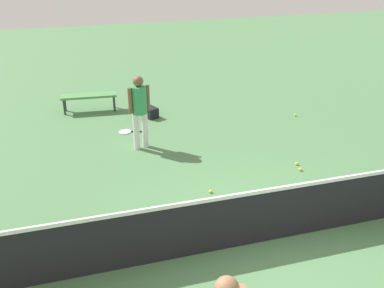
{
  "coord_description": "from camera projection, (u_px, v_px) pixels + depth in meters",
  "views": [
    {
      "loc": [
        2.79,
        5.27,
        4.45
      ],
      "look_at": [
        0.62,
        -2.01,
        0.9
      ],
      "focal_mm": 41.95,
      "sensor_mm": 36.0,
      "label": 1
    }
  ],
  "objects": [
    {
      "name": "ground_plane",
      "position": [
        265.0,
        241.0,
        7.18
      ],
      "size": [
        40.0,
        40.0,
        0.0
      ],
      "primitive_type": "plane",
      "color": "#4C7A4C"
    },
    {
      "name": "court_net",
      "position": [
        267.0,
        215.0,
        6.97
      ],
      "size": [
        10.09,
        0.09,
        1.07
      ],
      "color": "#4C4C51",
      "rests_on": "ground_plane"
    },
    {
      "name": "player_near_side",
      "position": [
        139.0,
        106.0,
        9.92
      ],
      "size": [
        0.53,
        0.42,
        1.7
      ],
      "color": "white",
      "rests_on": "ground_plane"
    },
    {
      "name": "tennis_racket_near_player",
      "position": [
        126.0,
        132.0,
        11.14
      ],
      "size": [
        0.61,
        0.39,
        0.03
      ],
      "color": "white",
      "rests_on": "ground_plane"
    },
    {
      "name": "tennis_ball_near_player",
      "position": [
        297.0,
        164.0,
        9.54
      ],
      "size": [
        0.07,
        0.07,
        0.07
      ],
      "primitive_type": "sphere",
      "color": "#C6E033",
      "rests_on": "ground_plane"
    },
    {
      "name": "tennis_ball_by_net",
      "position": [
        295.0,
        115.0,
        12.12
      ],
      "size": [
        0.07,
        0.07,
        0.07
      ],
      "primitive_type": "sphere",
      "color": "#C6E033",
      "rests_on": "ground_plane"
    },
    {
      "name": "tennis_ball_midcourt",
      "position": [
        300.0,
        169.0,
        9.3
      ],
      "size": [
        0.07,
        0.07,
        0.07
      ],
      "primitive_type": "sphere",
      "color": "#C6E033",
      "rests_on": "ground_plane"
    },
    {
      "name": "tennis_ball_baseline",
      "position": [
        211.0,
        191.0,
        8.5
      ],
      "size": [
        0.07,
        0.07,
        0.07
      ],
      "primitive_type": "sphere",
      "color": "#C6E033",
      "rests_on": "ground_plane"
    },
    {
      "name": "courtside_bench",
      "position": [
        89.0,
        97.0,
        12.31
      ],
      "size": [
        1.53,
        0.53,
        0.48
      ],
      "color": "#4C8C4C",
      "rests_on": "ground_plane"
    },
    {
      "name": "equipment_bag",
      "position": [
        145.0,
        110.0,
        12.16
      ],
      "size": [
        0.58,
        0.85,
        0.28
      ],
      "color": "black",
      "rests_on": "ground_plane"
    }
  ]
}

